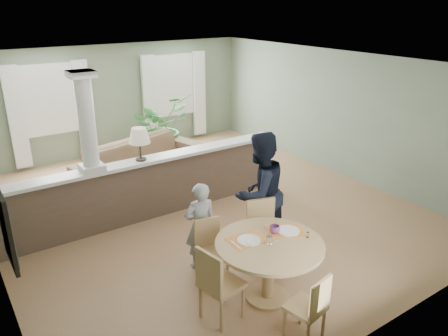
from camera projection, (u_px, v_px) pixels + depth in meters
ground at (201, 207)px, 8.29m from camera, size 8.00×8.00×0.00m
room_shell at (180, 107)px, 8.10m from camera, size 7.02×8.02×2.71m
pony_wall at (146, 181)px, 7.67m from camera, size 5.32×0.38×2.70m
sofa at (143, 162)px, 9.37m from camera, size 3.12×1.85×0.85m
houseplant at (161, 127)px, 10.64m from camera, size 1.73×1.62×1.57m
dining_table at (269, 254)px, 5.54m from camera, size 1.38×1.38×0.94m
chair_far_boy at (210, 247)px, 6.06m from camera, size 0.45×0.45×0.87m
chair_far_man at (263, 231)px, 6.32m from camera, size 0.56×0.56×1.01m
chair_near at (311, 306)px, 4.88m from camera, size 0.46×0.46×0.87m
chair_side at (217, 282)px, 5.17m from camera, size 0.53×0.53×1.01m
child_person at (200, 226)px, 6.24m from camera, size 0.52×0.38×1.32m
man_person at (260, 193)px, 6.61m from camera, size 1.01×0.84×1.90m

